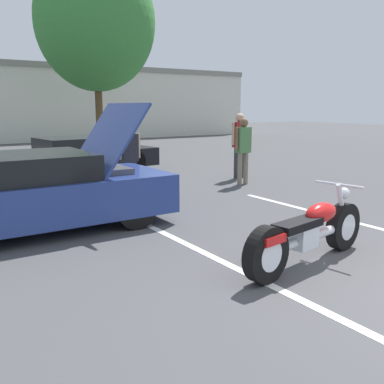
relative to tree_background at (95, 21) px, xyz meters
The scene contains 10 objects.
parking_stripe_foreground 15.85m from the tree_background, 105.78° to the right, with size 0.12×5.84×0.01m, color white.
parking_stripe_middle 15.36m from the tree_background, 93.79° to the right, with size 0.12×5.84×0.01m, color white.
far_building 9.20m from the tree_background, 107.99° to the left, with size 32.00×4.20×4.40m.
tree_background is the anchor object (origin of this frame).
motorcycle 16.25m from the tree_background, 101.89° to the right, with size 2.39×0.72×0.97m.
show_car_hood_open 13.76m from the tree_background, 115.59° to the right, with size 4.11×1.88×2.04m.
parked_car_right_row 8.61m from the tree_background, 116.31° to the right, with size 4.56×2.24×1.10m.
spectator_near_motorcycle 11.20m from the tree_background, 90.96° to the right, with size 0.52×0.22×1.69m.
spectator_by_show_car 11.40m from the tree_background, 107.89° to the right, with size 0.52×0.21×1.60m.
spectator_midground 10.44m from the tree_background, 87.78° to the right, with size 0.52×0.24×1.80m.
Camera 1 is at (-4.60, -1.65, 1.98)m, focal length 40.00 mm.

